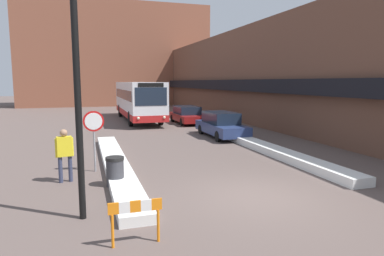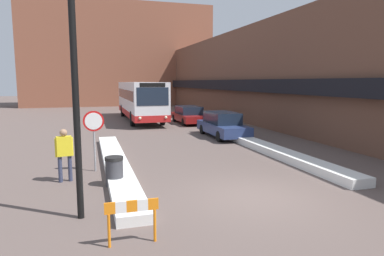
{
  "view_description": "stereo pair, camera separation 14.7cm",
  "coord_description": "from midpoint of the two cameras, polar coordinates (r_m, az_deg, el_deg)",
  "views": [
    {
      "loc": [
        -4.69,
        -8.62,
        3.34
      ],
      "look_at": [
        -0.64,
        4.21,
        1.51
      ],
      "focal_mm": 32.0,
      "sensor_mm": 36.0,
      "label": 1
    },
    {
      "loc": [
        -4.55,
        -8.66,
        3.34
      ],
      "look_at": [
        -0.64,
        4.21,
        1.51
      ],
      "focal_mm": 32.0,
      "sensor_mm": 36.0,
      "label": 2
    }
  ],
  "objects": [
    {
      "name": "construction_barricade",
      "position": [
        7.29,
        -9.99,
        -13.86
      ],
      "size": [
        1.1,
        0.06,
        0.94
      ],
      "color": "orange",
      "rests_on": "ground_plane"
    },
    {
      "name": "pedestrian",
      "position": [
        12.13,
        -20.81,
        -3.53
      ],
      "size": [
        0.57,
        0.3,
        1.79
      ],
      "rotation": [
        0.0,
        0.0,
        0.18
      ],
      "color": "#333851",
      "rests_on": "ground_plane"
    },
    {
      "name": "stop_sign",
      "position": [
        13.11,
        -16.36,
        0.03
      ],
      "size": [
        0.76,
        0.08,
        2.28
      ],
      "color": "gray",
      "rests_on": "ground_plane"
    },
    {
      "name": "ground_plane",
      "position": [
        10.35,
        10.21,
        -11.2
      ],
      "size": [
        160.0,
        160.0,
        0.0
      ],
      "primitive_type": "plane",
      "color": "brown"
    },
    {
      "name": "street_lamp",
      "position": [
        8.57,
        -17.68,
        15.02
      ],
      "size": [
        1.46,
        0.36,
        7.36
      ],
      "color": "black",
      "rests_on": "ground_plane"
    },
    {
      "name": "snow_bank_right",
      "position": [
        17.7,
        10.46,
        -2.72
      ],
      "size": [
        0.9,
        14.13,
        0.33
      ],
      "color": "silver",
      "rests_on": "ground_plane"
    },
    {
      "name": "building_backdrop_far",
      "position": [
        51.75,
        -12.63,
        11.68
      ],
      "size": [
        26.0,
        8.0,
        14.13
      ],
      "color": "brown",
      "rests_on": "ground_plane"
    },
    {
      "name": "snow_bank_left",
      "position": [
        13.91,
        -12.93,
        -5.77
      ],
      "size": [
        0.9,
        11.91,
        0.27
      ],
      "color": "silver",
      "rests_on": "ground_plane"
    },
    {
      "name": "parked_car_middle",
      "position": [
        27.56,
        -0.97,
        2.22
      ],
      "size": [
        1.93,
        4.76,
        1.37
      ],
      "color": "maroon",
      "rests_on": "ground_plane"
    },
    {
      "name": "parked_car_front",
      "position": [
        20.82,
        4.67,
        0.56
      ],
      "size": [
        1.8,
        4.75,
        1.51
      ],
      "color": "navy",
      "rests_on": "ground_plane"
    },
    {
      "name": "trash_bin",
      "position": [
        11.35,
        -13.06,
        -7.05
      ],
      "size": [
        0.59,
        0.59,
        0.95
      ],
      "color": "#38383D",
      "rests_on": "ground_plane"
    },
    {
      "name": "building_row_right",
      "position": [
        35.76,
        6.62,
        8.48
      ],
      "size": [
        5.5,
        60.0,
        7.7
      ],
      "color": "brown",
      "rests_on": "ground_plane"
    },
    {
      "name": "city_bus",
      "position": [
        29.97,
        -9.15,
        4.7
      ],
      "size": [
        2.59,
        12.34,
        3.29
      ],
      "color": "silver",
      "rests_on": "ground_plane"
    }
  ]
}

